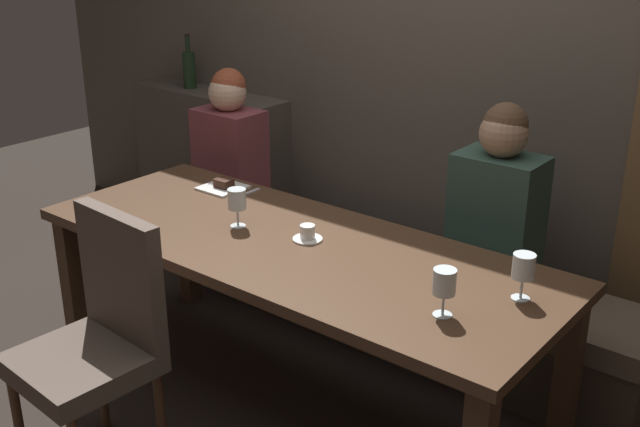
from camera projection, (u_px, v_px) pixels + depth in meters
The scene contains 15 objects.
ground at pixel (294, 399), 3.31m from camera, with size 9.00×9.00×0.00m, color black.
back_wall_tiled at pixel (457, 15), 3.65m from camera, with size 6.00×0.12×3.00m, color brown.
back_counter at pixel (213, 167), 4.79m from camera, with size 1.10×0.28×0.95m, color #494138.
dining_table at pixel (292, 262), 3.07m from camera, with size 2.20×0.84×0.74m.
banquette_bench at pixel (387, 294), 3.73m from camera, with size 2.50×0.44×0.45m.
chair_near_side at pixel (99, 331), 2.75m from camera, with size 0.47×0.47×0.98m.
diner_redhead at pixel (230, 143), 4.11m from camera, with size 0.36×0.24×0.75m.
diner_bearded at pixel (498, 201), 3.22m from camera, with size 0.36×0.24×0.80m.
wine_bottle_dark_red at pixel (189, 68), 4.67m from camera, with size 0.08×0.08×0.33m.
wine_glass_center_front at pixel (523, 268), 2.55m from camera, with size 0.08×0.08×0.16m.
wine_glass_near_right at pixel (444, 284), 2.45m from camera, with size 0.08×0.08×0.16m.
wine_glass_far_left at pixel (237, 200), 3.15m from camera, with size 0.08×0.08×0.16m.
espresso_cup at pixel (308, 234), 3.05m from camera, with size 0.12×0.12×0.06m.
dessert_plate at pixel (223, 186), 3.62m from camera, with size 0.19×0.19×0.05m.
fork_on_table at pixel (247, 194), 3.55m from camera, with size 0.02×0.17×0.01m, color silver.
Camera 1 is at (1.83, -2.10, 1.96)m, focal length 43.20 mm.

